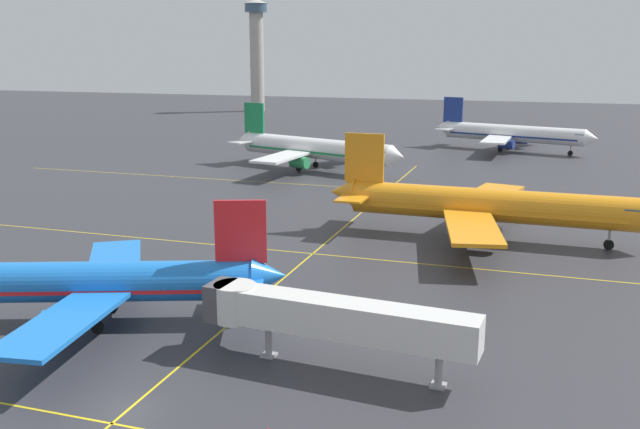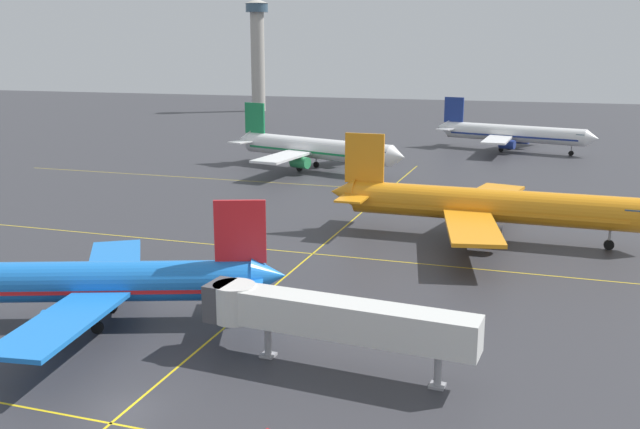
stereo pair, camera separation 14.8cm
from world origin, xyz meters
name	(u,v)px [view 1 (the left image)]	position (x,y,z in m)	size (l,w,h in m)	color
ground_plane	(129,409)	(0.00, 0.00, 0.00)	(600.00, 600.00, 0.00)	#333338
airliner_front_gate	(87,282)	(-11.86, 12.28, 3.76)	(34.31, 29.39, 11.00)	blue
airliner_second_row	(485,205)	(18.60, 51.71, 4.40)	(41.34, 35.78, 12.89)	orange
airliner_third_row	(314,149)	(-18.58, 94.74, 4.31)	(39.68, 33.92, 12.63)	white
airliner_far_left_stand	(511,134)	(17.12, 134.75, 4.12)	(38.29, 32.62, 12.06)	white
taxiway_markings	(313,254)	(0.00, 38.83, 0.00)	(147.38, 134.74, 0.01)	yellow
jet_bridge	(319,315)	(10.06, 10.36, 4.06)	(21.58, 4.53, 5.58)	silver
control_tower	(257,47)	(-82.50, 217.64, 24.06)	(8.82, 8.82, 41.86)	#ADA89E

